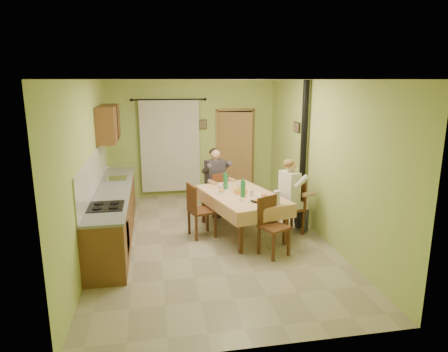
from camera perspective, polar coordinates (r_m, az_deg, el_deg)
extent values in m
cube|color=tan|center=(7.24, -1.83, -9.15)|extent=(4.00, 6.00, 0.01)
cube|color=#BBD36C|center=(9.75, -4.50, 5.31)|extent=(4.00, 0.04, 2.80)
cube|color=#BBD36C|center=(3.98, 4.43, -6.96)|extent=(4.00, 0.04, 2.80)
cube|color=#BBD36C|center=(6.83, -18.76, 1.06)|extent=(0.04, 6.00, 2.80)
cube|color=#BBD36C|center=(7.37, 13.66, 2.28)|extent=(0.04, 6.00, 2.80)
cube|color=white|center=(6.68, -2.02, 13.60)|extent=(4.00, 6.00, 0.04)
cube|color=brown|center=(7.43, -15.47, -5.43)|extent=(0.60, 3.60, 0.88)
cube|color=gray|center=(7.30, -15.69, -2.00)|extent=(0.64, 3.64, 0.04)
cube|color=white|center=(7.25, -18.10, 0.42)|extent=(0.02, 3.60, 0.66)
cube|color=silver|center=(8.06, -15.20, -0.40)|extent=(0.42, 0.42, 0.03)
cube|color=black|center=(6.33, -16.50, -4.18)|extent=(0.52, 0.56, 0.02)
cube|color=black|center=(6.46, -13.59, -8.10)|extent=(0.01, 0.55, 0.55)
cube|color=brown|center=(8.39, -16.19, 7.26)|extent=(0.35, 1.40, 0.70)
cylinder|color=black|center=(9.51, -7.89, 10.76)|extent=(1.70, 0.04, 0.04)
cube|color=silver|center=(9.64, -7.69, 4.23)|extent=(1.40, 0.06, 2.20)
cube|color=black|center=(9.96, 1.58, 3.36)|extent=(0.84, 0.03, 2.06)
cube|color=#A37844|center=(9.86, -0.97, 3.26)|extent=(0.06, 0.06, 2.12)
cube|color=#A37844|center=(10.04, 4.11, 3.41)|extent=(0.06, 0.06, 2.12)
cube|color=#A37844|center=(9.81, 1.64, 9.44)|extent=(0.96, 0.06, 0.06)
cube|color=#A37844|center=(9.84, 1.64, 3.17)|extent=(0.80, 0.25, 2.04)
cube|color=#E2AC79|center=(7.34, 2.52, -2.70)|extent=(1.56, 2.11, 0.04)
cube|color=#E2AC79|center=(6.59, 6.30, -5.69)|extent=(1.09, 0.30, 0.22)
cube|color=#E2AC79|center=(8.18, -0.54, -1.77)|extent=(1.09, 0.30, 0.22)
cube|color=#E2AC79|center=(7.14, -1.49, -4.09)|extent=(0.49, 1.82, 0.22)
cube|color=#E2AC79|center=(7.64, 6.24, -2.98)|extent=(0.49, 1.82, 0.22)
cylinder|color=white|center=(7.86, 0.14, -1.36)|extent=(0.25, 0.25, 0.02)
ellipsoid|color=#CC7233|center=(7.86, 0.14, -1.21)|extent=(0.12, 0.12, 0.05)
cylinder|color=white|center=(6.86, 4.81, -3.66)|extent=(0.25, 0.25, 0.02)
ellipsoid|color=#CC7233|center=(6.85, 4.82, -3.49)|extent=(0.12, 0.12, 0.05)
cylinder|color=white|center=(7.17, 5.75, -2.92)|extent=(0.25, 0.25, 0.02)
ellipsoid|color=#CC7233|center=(7.16, 5.76, -2.76)|extent=(0.12, 0.12, 0.05)
cylinder|color=white|center=(7.40, -0.32, -2.33)|extent=(0.25, 0.25, 0.02)
ellipsoid|color=#CC7233|center=(7.39, -0.32, -2.17)|extent=(0.12, 0.12, 0.05)
cylinder|color=#FFB745|center=(7.37, 2.34, -2.16)|extent=(0.26, 0.26, 0.08)
cylinder|color=white|center=(6.87, 4.64, -3.63)|extent=(0.28, 0.28, 0.02)
cube|color=tan|center=(6.87, 4.82, -3.44)|extent=(0.07, 0.07, 0.03)
cube|color=tan|center=(6.88, 5.06, -3.44)|extent=(0.06, 0.07, 0.03)
cube|color=tan|center=(6.83, 4.32, -3.53)|extent=(0.07, 0.06, 0.03)
cube|color=tan|center=(6.87, 4.66, -3.46)|extent=(0.06, 0.04, 0.03)
cube|color=tan|center=(6.90, 5.05, -3.37)|extent=(0.06, 0.05, 0.03)
cylinder|color=silver|center=(7.22, 3.98, -2.42)|extent=(0.07, 0.07, 0.10)
cylinder|color=silver|center=(7.73, 2.42, -1.32)|extent=(0.07, 0.07, 0.10)
cylinder|color=white|center=(6.76, 7.55, -3.01)|extent=(0.11, 0.11, 0.22)
cylinder|color=silver|center=(6.75, 7.56, -2.77)|extent=(0.02, 0.02, 0.30)
cube|color=#552E17|center=(8.41, -1.17, -2.41)|extent=(0.49, 0.49, 0.04)
cube|color=#552E17|center=(8.21, -0.58, -1.10)|extent=(0.37, 0.17, 0.43)
cube|color=#552E17|center=(6.54, 7.17, -7.26)|extent=(0.54, 0.54, 0.04)
cube|color=#552E17|center=(6.58, 6.14, -4.80)|extent=(0.38, 0.22, 0.46)
cube|color=#552E17|center=(7.49, 9.40, -4.63)|extent=(0.51, 0.51, 0.04)
cube|color=#552E17|center=(7.52, 10.64, -2.54)|extent=(0.15, 0.41, 0.48)
cube|color=#552E17|center=(7.27, -3.17, -5.01)|extent=(0.53, 0.53, 0.04)
cube|color=#552E17|center=(7.13, -4.65, -3.19)|extent=(0.15, 0.43, 0.49)
cube|color=#38333D|center=(8.31, -0.82, -2.04)|extent=(0.48, 0.50, 0.16)
cube|color=#38333D|center=(8.33, -1.29, 0.49)|extent=(0.45, 0.35, 0.54)
sphere|color=tan|center=(8.24, -1.27, 3.12)|extent=(0.21, 0.21, 0.21)
ellipsoid|color=black|center=(8.27, -1.41, 3.43)|extent=(0.21, 0.21, 0.16)
cube|color=silver|center=(7.52, 10.04, -3.93)|extent=(0.48, 0.46, 0.16)
cube|color=silver|center=(7.35, 9.33, -1.47)|extent=(0.32, 0.44, 0.54)
sphere|color=tan|center=(7.27, 9.51, 1.51)|extent=(0.21, 0.21, 0.21)
ellipsoid|color=olive|center=(7.23, 9.27, 1.79)|extent=(0.21, 0.21, 0.16)
cylinder|color=black|center=(7.88, 11.25, 3.11)|extent=(0.12, 0.12, 2.80)
cylinder|color=black|center=(8.19, 10.85, -5.52)|extent=(0.24, 0.24, 0.30)
cube|color=black|center=(9.71, -3.04, 7.37)|extent=(0.19, 0.03, 0.23)
cube|color=brown|center=(8.39, 10.35, 6.89)|extent=(0.03, 0.31, 0.21)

